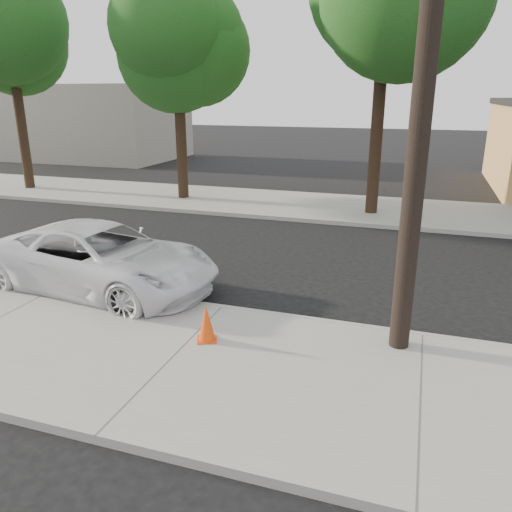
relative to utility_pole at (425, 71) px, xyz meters
name	(u,v)px	position (x,y,z in m)	size (l,w,h in m)	color
ground	(255,279)	(-3.60, 2.70, -4.70)	(120.00, 120.00, 0.00)	black
near_sidewalk	(174,359)	(-3.60, -1.60, -4.62)	(90.00, 4.40, 0.15)	gray
far_sidewalk	(322,207)	(-3.60, 11.20, -4.62)	(90.00, 5.00, 0.15)	gray
curb_near	(223,309)	(-3.60, 0.60, -4.62)	(90.00, 0.12, 0.16)	#9E9B93
building_far	(79,122)	(-23.60, 22.70, -2.20)	(14.00, 8.00, 5.00)	gray
utility_pole	(425,71)	(0.00, 0.00, 0.00)	(1.40, 0.34, 9.00)	black
tree_a	(11,42)	(-17.40, 10.55, 1.83)	(4.65, 4.50, 9.00)	black
tree_b	(180,47)	(-9.41, 10.76, 1.45)	(4.34, 4.20, 8.45)	black
tree_c	(391,14)	(-1.38, 10.34, 2.21)	(4.96, 4.80, 9.55)	black
police_cruiser	(101,258)	(-6.74, 0.90, -3.92)	(2.58, 5.59, 1.55)	white
traffic_cone	(206,323)	(-3.29, -0.90, -4.22)	(0.46, 0.46, 0.68)	#E4420C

